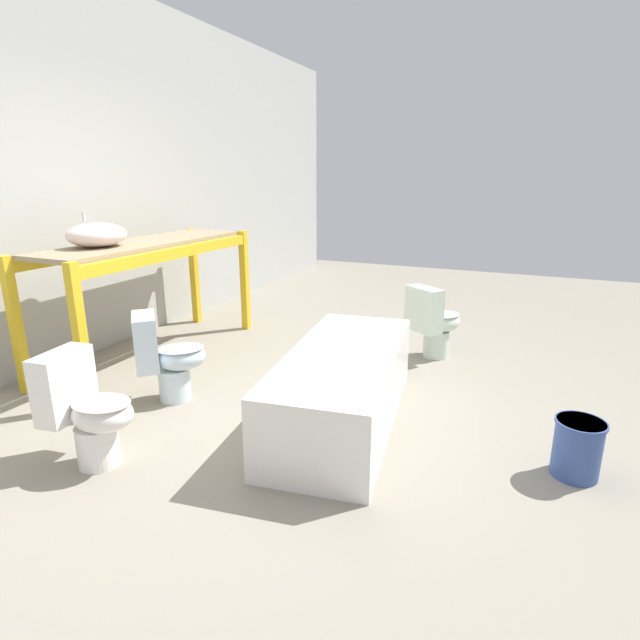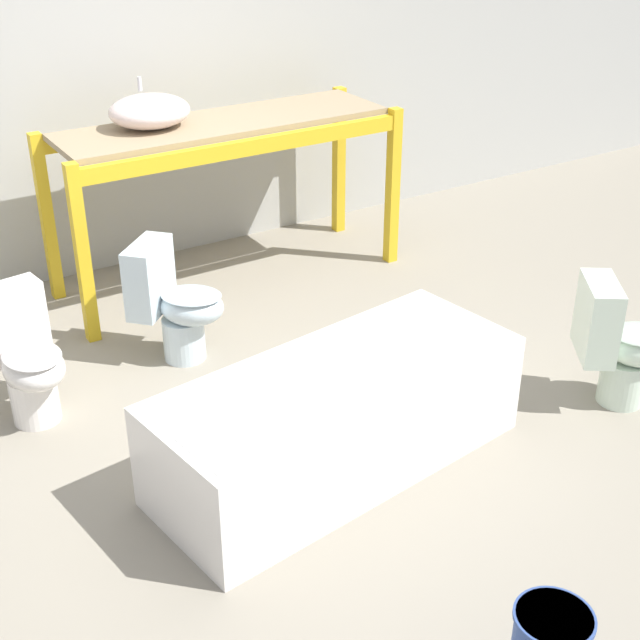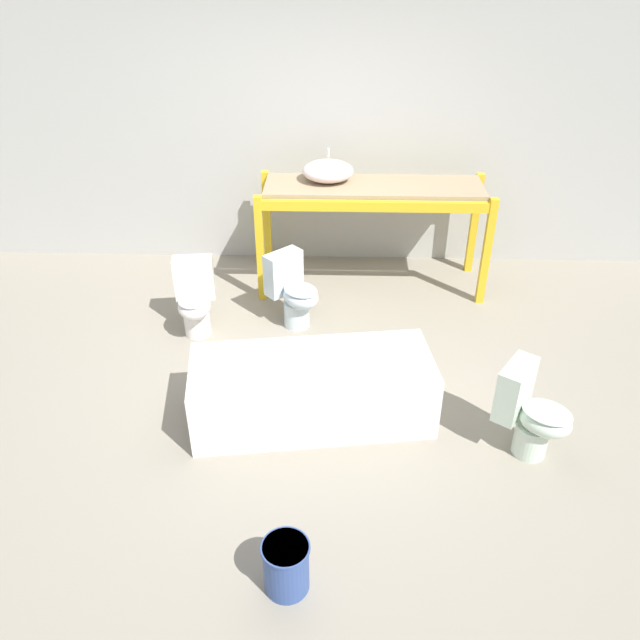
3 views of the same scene
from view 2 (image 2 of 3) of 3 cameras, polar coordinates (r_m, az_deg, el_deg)
The scene contains 8 objects.
ground_plane at distance 4.34m, azimuth -2.51°, elevation -6.58°, with size 12.00×12.00×0.00m, color gray.
warehouse_wall_rear at distance 5.70m, azimuth -14.65°, elevation 18.44°, with size 10.80×0.08×3.20m.
shelving_rack at distance 5.49m, azimuth -6.13°, elevation 11.02°, with size 2.14×0.71×1.03m.
sink_basin at distance 5.33m, azimuth -10.85°, elevation 12.99°, with size 0.47×0.43×0.27m.
bathtub_main at distance 3.91m, azimuth 1.16°, elevation -5.85°, with size 1.76×0.89×0.49m.
toilet_near at distance 4.57m, azimuth 18.69°, elevation -1.45°, with size 0.57×0.53×0.65m.
toilet_far at distance 4.44m, azimuth -18.38°, elevation -2.30°, with size 0.37×0.52×0.65m.
toilet_extra at distance 4.78m, azimuth -9.31°, elevation 1.09°, with size 0.55×0.56×0.65m.
Camera 2 is at (-1.73, -3.13, 2.46)m, focal length 50.00 mm.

